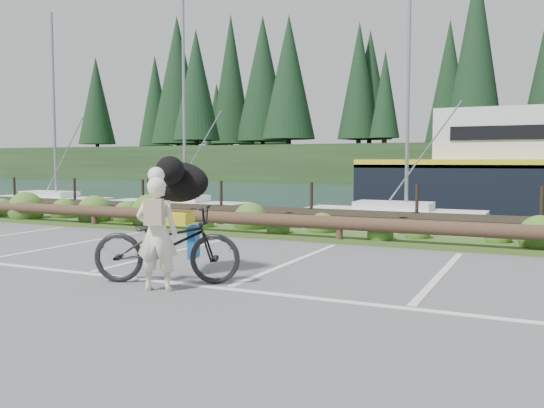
{
  "coord_description": "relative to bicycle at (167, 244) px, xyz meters",
  "views": [
    {
      "loc": [
        4.05,
        -7.41,
        1.82
      ],
      "look_at": [
        -0.05,
        1.24,
        1.1
      ],
      "focal_mm": 38.0,
      "sensor_mm": 36.0,
      "label": 1
    }
  ],
  "objects": [
    {
      "name": "cyclist",
      "position": [
        0.19,
        -0.48,
        0.22
      ],
      "size": [
        0.68,
        0.57,
        1.6
      ],
      "primitive_type": "imported",
      "rotation": [
        0.0,
        0.0,
        3.51
      ],
      "color": "#EEE6CA",
      "rests_on": "ground"
    },
    {
      "name": "log_rail",
      "position": [
        1.0,
        5.01,
        -0.58
      ],
      "size": [
        32.0,
        0.3,
        0.6
      ],
      "primitive_type": null,
      "color": "#443021",
      "rests_on": "ground"
    },
    {
      "name": "harbor_backdrop",
      "position": [
        1.39,
        78.93,
        -0.58
      ],
      "size": [
        170.0,
        160.0,
        30.0
      ],
      "color": "#1A2B3F",
      "rests_on": "ground"
    },
    {
      "name": "ground",
      "position": [
        1.0,
        0.41,
        -0.58
      ],
      "size": [
        72.0,
        72.0,
        0.0
      ],
      "primitive_type": "plane",
      "color": "#555557"
    },
    {
      "name": "bicycle",
      "position": [
        0.0,
        0.0,
        0.0
      ],
      "size": [
        2.33,
        1.51,
        1.16
      ],
      "primitive_type": "imported",
      "rotation": [
        0.0,
        0.0,
        1.94
      ],
      "color": "black",
      "rests_on": "ground"
    },
    {
      "name": "dog",
      "position": [
        -0.26,
        0.66,
        0.9
      ],
      "size": [
        0.92,
        1.24,
        0.65
      ],
      "primitive_type": "ellipsoid",
      "rotation": [
        0.0,
        0.0,
        1.94
      ],
      "color": "black",
      "rests_on": "bicycle"
    },
    {
      "name": "vegetation_strip",
      "position": [
        1.0,
        5.71,
        -0.53
      ],
      "size": [
        34.0,
        1.6,
        0.1
      ],
      "primitive_type": "cube",
      "color": "#3D5B21",
      "rests_on": "ground"
    }
  ]
}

